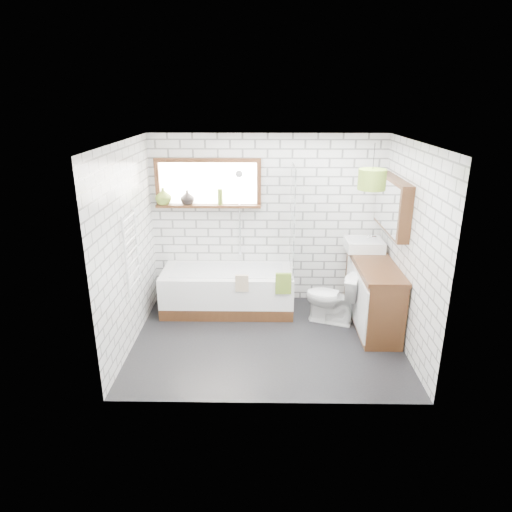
{
  "coord_description": "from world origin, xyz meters",
  "views": [
    {
      "loc": [
        -0.06,
        -5.23,
        2.99
      ],
      "look_at": [
        -0.15,
        0.25,
        1.06
      ],
      "focal_mm": 32.0,
      "sensor_mm": 36.0,
      "label": 1
    }
  ],
  "objects_px": {
    "bathtub": "(228,290)",
    "vanity": "(373,292)",
    "basin": "(364,245)",
    "pendant": "(372,179)",
    "toilet": "(331,298)"
  },
  "relations": [
    {
      "from": "vanity",
      "to": "basin",
      "type": "height_order",
      "value": "basin"
    },
    {
      "from": "basin",
      "to": "toilet",
      "type": "height_order",
      "value": "basin"
    },
    {
      "from": "vanity",
      "to": "toilet",
      "type": "xyz_separation_m",
      "value": [
        -0.56,
        0.02,
        -0.09
      ]
    },
    {
      "from": "bathtub",
      "to": "vanity",
      "type": "xyz_separation_m",
      "value": [
        2.01,
        -0.39,
        0.15
      ]
    },
    {
      "from": "bathtub",
      "to": "toilet",
      "type": "height_order",
      "value": "toilet"
    },
    {
      "from": "bathtub",
      "to": "basin",
      "type": "distance_m",
      "value": 2.07
    },
    {
      "from": "basin",
      "to": "vanity",
      "type": "bearing_deg",
      "value": -82.76
    },
    {
      "from": "bathtub",
      "to": "toilet",
      "type": "bearing_deg",
      "value": -14.24
    },
    {
      "from": "vanity",
      "to": "toilet",
      "type": "relative_size",
      "value": 2.2
    },
    {
      "from": "toilet",
      "to": "bathtub",
      "type": "bearing_deg",
      "value": -84.9
    },
    {
      "from": "bathtub",
      "to": "pendant",
      "type": "xyz_separation_m",
      "value": [
        1.74,
        -0.97,
        1.8
      ]
    },
    {
      "from": "vanity",
      "to": "basin",
      "type": "bearing_deg",
      "value": 97.24
    },
    {
      "from": "pendant",
      "to": "toilet",
      "type": "bearing_deg",
      "value": 114.82
    },
    {
      "from": "vanity",
      "to": "toilet",
      "type": "distance_m",
      "value": 0.56
    },
    {
      "from": "basin",
      "to": "pendant",
      "type": "relative_size",
      "value": 1.66
    }
  ]
}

